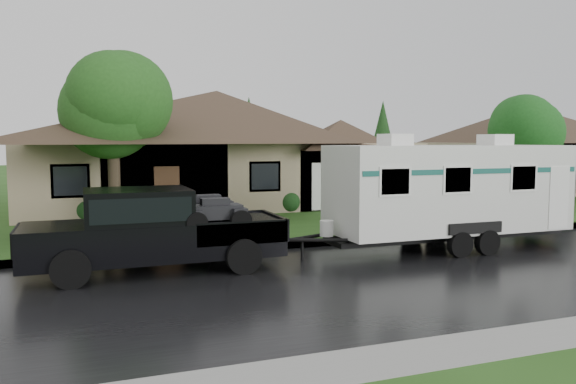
{
  "coord_description": "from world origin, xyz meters",
  "views": [
    {
      "loc": [
        -4.43,
        -13.72,
        3.27
      ],
      "look_at": [
        1.36,
        2.0,
        1.74
      ],
      "focal_mm": 35.0,
      "sensor_mm": 36.0,
      "label": 1
    }
  ],
  "objects": [
    {
      "name": "ground",
      "position": [
        0.0,
        0.0,
        0.0
      ],
      "size": [
        140.0,
        140.0,
        0.0
      ],
      "primitive_type": "plane",
      "color": "#285019",
      "rests_on": "ground"
    },
    {
      "name": "road",
      "position": [
        0.0,
        -2.0,
        0.01
      ],
      "size": [
        140.0,
        8.0,
        0.01
      ],
      "primitive_type": "cube",
      "color": "black",
      "rests_on": "ground"
    },
    {
      "name": "curb",
      "position": [
        0.0,
        2.25,
        0.07
      ],
      "size": [
        140.0,
        0.5,
        0.15
      ],
      "primitive_type": "cube",
      "color": "gray",
      "rests_on": "ground"
    },
    {
      "name": "lawn",
      "position": [
        0.0,
        15.0,
        0.07
      ],
      "size": [
        140.0,
        26.0,
        0.15
      ],
      "primitive_type": "cube",
      "color": "#285019",
      "rests_on": "ground"
    },
    {
      "name": "house_main",
      "position": [
        2.29,
        13.84,
        3.59
      ],
      "size": [
        19.44,
        10.8,
        6.9
      ],
      "color": "tan",
      "rests_on": "lawn"
    },
    {
      "name": "house_neighbor",
      "position": [
        22.27,
        14.34,
        3.32
      ],
      "size": [
        15.12,
        9.72,
        6.45
      ],
      "color": "tan",
      "rests_on": "lawn"
    },
    {
      "name": "tree_left_green",
      "position": [
        -3.35,
        7.15,
        4.51
      ],
      "size": [
        3.79,
        3.79,
        6.28
      ],
      "color": "#382B1E",
      "rests_on": "lawn"
    },
    {
      "name": "tree_right_green",
      "position": [
        14.78,
        7.0,
        3.73
      ],
      "size": [
        3.12,
        3.12,
        5.17
      ],
      "color": "#382B1E",
      "rests_on": "lawn"
    },
    {
      "name": "shrub_row",
      "position": [
        2.0,
        9.3,
        0.65
      ],
      "size": [
        13.6,
        1.0,
        1.0
      ],
      "color": "#143814",
      "rests_on": "lawn"
    },
    {
      "name": "pickup_truck",
      "position": [
        -2.86,
        0.43,
        1.12
      ],
      "size": [
        6.27,
        2.38,
        2.09
      ],
      "color": "black",
      "rests_on": "ground"
    },
    {
      "name": "travel_trailer",
      "position": [
        5.95,
        0.43,
        1.84
      ],
      "size": [
        7.73,
        2.72,
        3.47
      ],
      "color": "silver",
      "rests_on": "ground"
    }
  ]
}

